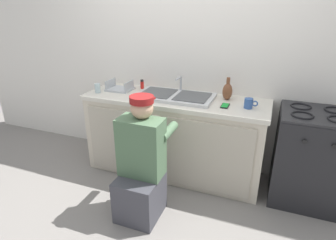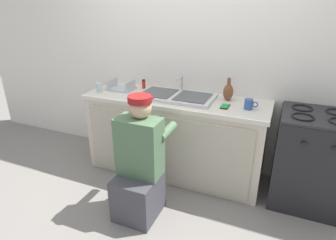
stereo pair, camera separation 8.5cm
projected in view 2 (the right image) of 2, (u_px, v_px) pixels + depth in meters
name	position (u px, v px, depth m)	size (l,w,h in m)	color
ground_plane	(164.00, 184.00, 3.01)	(12.00, 12.00, 0.00)	gray
back_wall	(187.00, 57.00, 3.08)	(6.00, 0.10, 2.50)	silver
counter_cabinet	(175.00, 138.00, 3.10)	(1.89, 0.62, 0.84)	beige
countertop	(175.00, 100.00, 2.93)	(1.93, 0.62, 0.04)	beige
sink_double_basin	(176.00, 96.00, 2.92)	(0.80, 0.44, 0.19)	silver
stove_range	(310.00, 159.00, 2.61)	(0.63, 0.62, 0.91)	black
plumber_person	(139.00, 168.00, 2.45)	(0.42, 0.61, 1.10)	#3F3F47
cell_phone	(225.00, 106.00, 2.66)	(0.07, 0.14, 0.01)	black
water_glass	(99.00, 88.00, 3.10)	(0.06, 0.06, 0.10)	#ADC6CC
coffee_mug	(249.00, 104.00, 2.59)	(0.13, 0.08, 0.09)	#335699
dish_rack_tray	(121.00, 88.00, 3.19)	(0.28, 0.22, 0.11)	#B2B7BC
vase_decorative	(228.00, 92.00, 2.81)	(0.10, 0.10, 0.23)	brown
spice_bottle_red	(144.00, 84.00, 3.22)	(0.04, 0.04, 0.10)	red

